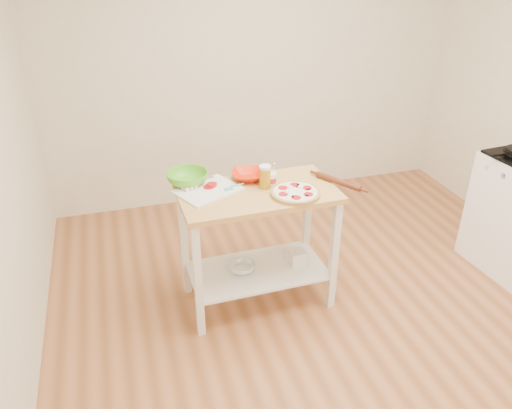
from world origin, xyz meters
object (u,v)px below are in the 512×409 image
(knife, at_px, (191,182))
(rolling_pin, at_px, (338,182))
(yogurt_tub, at_px, (270,179))
(shelf_bin, at_px, (297,257))
(pizza, at_px, (295,193))
(cutting_board, at_px, (207,190))
(beer_pint, at_px, (265,177))
(spatula, at_px, (233,187))
(shelf_glass_bowl, at_px, (242,267))
(orange_bowl, at_px, (249,175))
(green_bowl, at_px, (187,178))
(prep_island, at_px, (258,224))

(knife, height_order, rolling_pin, rolling_pin)
(yogurt_tub, height_order, shelf_bin, yogurt_tub)
(pizza, xyz_separation_m, knife, (-0.63, 0.35, 0.00))
(knife, height_order, shelf_bin, knife)
(cutting_board, bearing_deg, beer_pint, -35.20)
(spatula, xyz_separation_m, shelf_bin, (0.45, -0.09, -0.60))
(pizza, height_order, spatula, pizza)
(yogurt_tub, height_order, rolling_pin, yogurt_tub)
(knife, xyz_separation_m, shelf_glass_bowl, (0.29, -0.20, -0.63))
(pizza, bearing_deg, shelf_glass_bowl, 156.35)
(shelf_bin, bearing_deg, orange_bowl, 145.88)
(yogurt_tub, xyz_separation_m, shelf_glass_bowl, (-0.22, -0.03, -0.66))
(orange_bowl, distance_m, beer_pint, 0.18)
(shelf_bin, bearing_deg, rolling_pin, -10.45)
(yogurt_tub, bearing_deg, rolling_pin, -13.90)
(knife, relative_size, yogurt_tub, 1.54)
(yogurt_tub, xyz_separation_m, rolling_pin, (0.45, -0.11, -0.03))
(beer_pint, bearing_deg, green_bowl, 157.31)
(cutting_board, relative_size, shelf_glass_bowl, 2.46)
(knife, distance_m, rolling_pin, 1.00)
(beer_pint, bearing_deg, shelf_glass_bowl, -175.98)
(knife, height_order, shelf_glass_bowl, knife)
(beer_pint, bearing_deg, pizza, -45.03)
(rolling_pin, bearing_deg, beer_pint, 169.03)
(cutting_board, relative_size, orange_bowl, 2.11)
(pizza, xyz_separation_m, rolling_pin, (0.34, 0.06, 0.00))
(green_bowl, height_order, shelf_bin, green_bowl)
(green_bowl, height_order, yogurt_tub, yogurt_tub)
(knife, xyz_separation_m, orange_bowl, (0.40, -0.03, 0.01))
(spatula, bearing_deg, yogurt_tub, -15.80)
(orange_bowl, bearing_deg, pizza, -54.39)
(pizza, bearing_deg, yogurt_tub, 123.59)
(pizza, bearing_deg, knife, 150.80)
(prep_island, bearing_deg, green_bowl, 151.14)
(knife, bearing_deg, spatula, -42.83)
(spatula, bearing_deg, knife, 139.14)
(yogurt_tub, bearing_deg, spatula, 174.48)
(yogurt_tub, bearing_deg, green_bowl, 160.46)
(orange_bowl, relative_size, green_bowl, 0.83)
(prep_island, height_order, knife, knife)
(prep_island, distance_m, cutting_board, 0.43)
(prep_island, height_order, cutting_board, cutting_board)
(pizza, bearing_deg, spatula, 151.77)
(spatula, height_order, orange_bowl, orange_bowl)
(rolling_pin, bearing_deg, green_bowl, 163.00)
(pizza, relative_size, shelf_glass_bowl, 1.64)
(knife, distance_m, orange_bowl, 0.40)
(shelf_glass_bowl, bearing_deg, yogurt_tub, 7.43)
(orange_bowl, height_order, shelf_glass_bowl, orange_bowl)
(beer_pint, bearing_deg, cutting_board, 170.26)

